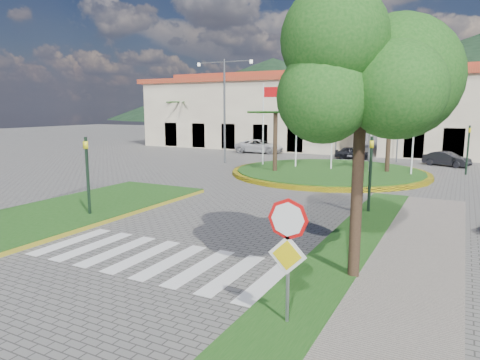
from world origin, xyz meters
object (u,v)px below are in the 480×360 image
at_px(deciduous_tree, 363,70).
at_px(white_van, 259,146).
at_px(roundabout_island, 329,172).
at_px(stop_sign, 288,243).
at_px(car_dark_a, 353,153).
at_px(car_dark_b, 447,159).

xyz_separation_m(deciduous_tree, white_van, (-15.28, 27.17, -4.53)).
height_order(roundabout_island, stop_sign, roundabout_island).
distance_m(roundabout_island, white_van, 14.12).
bearing_deg(deciduous_tree, stop_sign, -101.18).
height_order(deciduous_tree, white_van, deciduous_tree).
height_order(deciduous_tree, car_dark_a, deciduous_tree).
distance_m(roundabout_island, stop_sign, 20.69).
relative_size(deciduous_tree, white_van, 1.46).
relative_size(roundabout_island, white_van, 2.73).
distance_m(white_van, car_dark_b, 16.62).
height_order(stop_sign, car_dark_b, stop_sign).
distance_m(white_van, car_dark_a, 9.22).
relative_size(roundabout_island, car_dark_b, 3.85).
height_order(roundabout_island, car_dark_b, roundabout_island).
xyz_separation_m(stop_sign, deciduous_tree, (0.60, 3.04, 3.38)).
relative_size(white_van, car_dark_a, 1.50).
bearing_deg(car_dark_b, stop_sign, -162.07).
bearing_deg(car_dark_a, car_dark_b, -111.08).
bearing_deg(car_dark_a, stop_sign, -179.45).
distance_m(stop_sign, white_van, 33.60).
height_order(roundabout_island, white_van, roundabout_island).
bearing_deg(roundabout_island, car_dark_a, 93.64).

